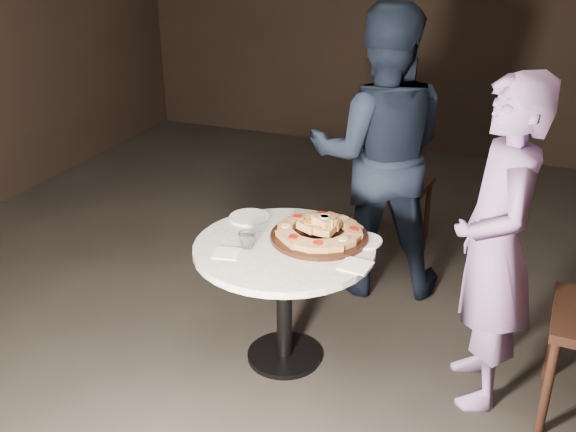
{
  "coord_description": "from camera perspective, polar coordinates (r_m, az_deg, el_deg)",
  "views": [
    {
      "loc": [
        0.9,
        -2.61,
        2.04
      ],
      "look_at": [
        -0.11,
        -0.03,
        0.78
      ],
      "focal_mm": 40.0,
      "sensor_mm": 36.0,
      "label": 1
    }
  ],
  "objects": [
    {
      "name": "plate_right",
      "position": [
        3.11,
        6.71,
        -2.18
      ],
      "size": [
        0.21,
        0.21,
        0.01
      ],
      "primitive_type": "cylinder",
      "rotation": [
        0.0,
        0.0,
        -0.17
      ],
      "color": "white",
      "rests_on": "table"
    },
    {
      "name": "plate_left",
      "position": [
        3.33,
        -3.44,
        -0.12
      ],
      "size": [
        0.26,
        0.26,
        0.01
      ],
      "primitive_type": "cylinder",
      "rotation": [
        0.0,
        0.0,
        -0.28
      ],
      "color": "white",
      "rests_on": "table"
    },
    {
      "name": "diner_navy",
      "position": [
        3.72,
        8.09,
        5.48
      ],
      "size": [
        0.97,
        0.85,
        1.69
      ],
      "primitive_type": "imported",
      "rotation": [
        0.0,
        0.0,
        3.43
      ],
      "color": "black",
      "rests_on": "ground"
    },
    {
      "name": "table",
      "position": [
        3.11,
        -0.34,
        -4.57
      ],
      "size": [
        1.02,
        1.02,
        0.65
      ],
      "rotation": [
        0.0,
        0.0,
        -0.19
      ],
      "color": "black",
      "rests_on": "ground"
    },
    {
      "name": "serving_board",
      "position": [
        3.12,
        2.79,
        -1.83
      ],
      "size": [
        0.53,
        0.53,
        0.02
      ],
      "primitive_type": "cylinder",
      "rotation": [
        0.0,
        0.0,
        0.11
      ],
      "color": "black",
      "rests_on": "table"
    },
    {
      "name": "napkin_near",
      "position": [
        2.99,
        -5.44,
        -3.31
      ],
      "size": [
        0.14,
        0.14,
        0.01
      ],
      "primitive_type": "cube",
      "rotation": [
        0.0,
        0.0,
        0.2
      ],
      "color": "white",
      "rests_on": "table"
    },
    {
      "name": "diner_teal",
      "position": [
        2.93,
        17.92,
        -2.67
      ],
      "size": [
        0.51,
        0.64,
        1.53
      ],
      "primitive_type": "imported",
      "rotation": [
        0.0,
        0.0,
        -1.28
      ],
      "color": "#8369A7",
      "rests_on": "ground"
    },
    {
      "name": "napkin_far",
      "position": [
        2.88,
        6.02,
        -4.41
      ],
      "size": [
        0.15,
        0.15,
        0.01
      ],
      "primitive_type": "cube",
      "rotation": [
        0.0,
        0.0,
        -0.11
      ],
      "color": "white",
      "rests_on": "table"
    },
    {
      "name": "focaccia_pile",
      "position": [
        3.1,
        2.89,
        -1.14
      ],
      "size": [
        0.43,
        0.43,
        0.11
      ],
      "rotation": [
        0.0,
        0.0,
        0.28
      ],
      "color": "#B07944",
      "rests_on": "serving_board"
    },
    {
      "name": "chair_far",
      "position": [
        4.26,
        9.27,
        3.35
      ],
      "size": [
        0.47,
        0.48,
        0.91
      ],
      "rotation": [
        0.0,
        0.0,
        3.05
      ],
      "color": "black",
      "rests_on": "ground"
    },
    {
      "name": "floor",
      "position": [
        3.43,
        2.04,
        -12.04
      ],
      "size": [
        7.0,
        7.0,
        0.0
      ],
      "primitive_type": "plane",
      "color": "black",
      "rests_on": "ground"
    },
    {
      "name": "water_glass",
      "position": [
        3.02,
        -3.65,
        -2.17
      ],
      "size": [
        0.1,
        0.1,
        0.08
      ],
      "primitive_type": "imported",
      "rotation": [
        0.0,
        0.0,
        -0.22
      ],
      "color": "silver",
      "rests_on": "table"
    }
  ]
}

